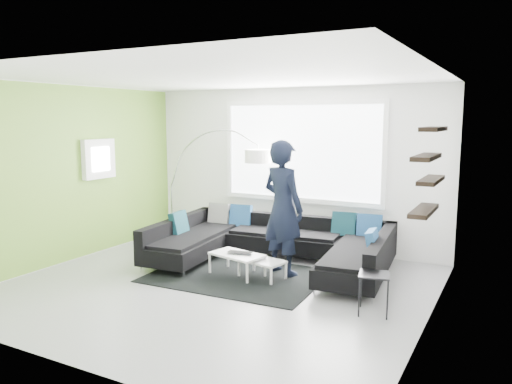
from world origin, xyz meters
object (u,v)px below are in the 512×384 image
side_table (374,294)px  arc_lamp (171,186)px  sectional_sofa (271,246)px  coffee_table (249,266)px  laptop (239,254)px  person (283,208)px

side_table → arc_lamp: bearing=158.4°
sectional_sofa → coffee_table: (-0.06, -0.59, -0.17)m
sectional_sofa → laptop: size_ratio=9.30×
coffee_table → laptop: (-0.14, -0.06, 0.18)m
arc_lamp → side_table: 4.62m
arc_lamp → side_table: size_ratio=4.33×
side_table → person: size_ratio=0.24×
sectional_sofa → person: (0.30, -0.22, 0.65)m
side_table → person: person is taller
side_table → coffee_table: bearing=165.4°
coffee_table → arc_lamp: arc_lamp is taller
arc_lamp → person: arc_lamp is taller
arc_lamp → person: 2.76m
side_table → laptop: (-2.09, 0.45, 0.10)m
person → laptop: bearing=60.0°
coffee_table → sectional_sofa: bearing=96.5°
sectional_sofa → arc_lamp: size_ratio=1.77×
sectional_sofa → side_table: size_ratio=7.67×
person → laptop: person is taller
arc_lamp → laptop: 2.57m
arc_lamp → sectional_sofa: bearing=-18.3°
arc_lamp → person: size_ratio=1.06×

